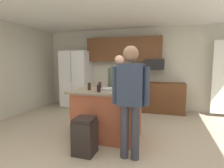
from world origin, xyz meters
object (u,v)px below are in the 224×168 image
person_guest_by_door (130,95)px  trash_bin (85,136)px  glass_dark_ale (100,85)px  tumbler_amber (99,88)px  kitchen_island (108,114)px  glass_short_whisky (89,86)px  serving_tray (113,89)px  person_elder_center (119,85)px  refrigerator (77,79)px  microwave_over_range (155,64)px  mug_ceramic_white (123,86)px

person_guest_by_door → trash_bin: size_ratio=2.86×
glass_dark_ale → tumbler_amber: size_ratio=0.91×
kitchen_island → glass_short_whisky: size_ratio=9.50×
serving_tray → glass_dark_ale: bearing=143.7°
person_elder_center → serving_tray: bearing=7.5°
refrigerator → microwave_over_range: 2.65m
glass_dark_ale → kitchen_island: bearing=-46.4°
microwave_over_range → tumbler_amber: size_ratio=4.15×
person_elder_center → mug_ceramic_white: person_elder_center is taller
mug_ceramic_white → tumbler_amber: (-0.32, -0.58, 0.01)m
trash_bin → person_guest_by_door: bearing=6.1°
mug_ceramic_white → glass_dark_ale: 0.51m
person_elder_center → serving_tray: 0.82m
microwave_over_range → glass_short_whisky: microwave_over_range is taller
kitchen_island → glass_dark_ale: (-0.27, 0.28, 0.54)m
microwave_over_range → mug_ceramic_white: 2.10m
glass_short_whisky → trash_bin: glass_short_whisky is taller
refrigerator → glass_dark_ale: refrigerator is taller
person_guest_by_door → glass_short_whisky: (-0.94, 0.58, 0.02)m
microwave_over_range → trash_bin: 3.38m
microwave_over_range → kitchen_island: bearing=-107.7°
microwave_over_range → person_elder_center: size_ratio=0.33×
person_guest_by_door → glass_dark_ale: size_ratio=14.27×
glass_short_whisky → tumbler_amber: bearing=-33.0°
person_elder_center → serving_tray: size_ratio=3.81×
person_elder_center → mug_ceramic_white: (0.23, -0.51, 0.05)m
trash_bin → refrigerator: bearing=120.4°
person_elder_center → tumbler_amber: bearing=-4.0°
glass_short_whisky → mug_ceramic_white: (0.59, 0.40, -0.02)m
mug_ceramic_white → glass_dark_ale: bearing=-176.3°
person_guest_by_door → glass_short_whisky: 1.11m
microwave_over_range → trash_bin: (-0.88, -3.06, -1.15)m
person_elder_center → glass_dark_ale: 0.61m
kitchen_island → person_guest_by_door: bearing=-48.6°
person_guest_by_door → trash_bin: 1.03m
glass_short_whisky → glass_dark_ale: 0.38m
glass_dark_ale → glass_short_whisky: bearing=-102.3°
mug_ceramic_white → trash_bin: size_ratio=0.20×
person_elder_center → microwave_over_range: bearing=155.5°
person_guest_by_door → microwave_over_range: bearing=-44.1°
kitchen_island → serving_tray: (0.11, 0.01, 0.50)m
tumbler_amber → kitchen_island: bearing=73.0°
person_guest_by_door → tumbler_amber: 0.79m
person_guest_by_door → serving_tray: (-0.49, 0.68, -0.03)m
glass_dark_ale → person_elder_center: bearing=61.9°
kitchen_island → mug_ceramic_white: size_ratio=11.20×
refrigerator → mug_ceramic_white: size_ratio=15.44×
tumbler_amber → serving_tray: size_ratio=0.31×
kitchen_island → glass_dark_ale: bearing=133.6°
glass_short_whisky → mug_ceramic_white: 0.72m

